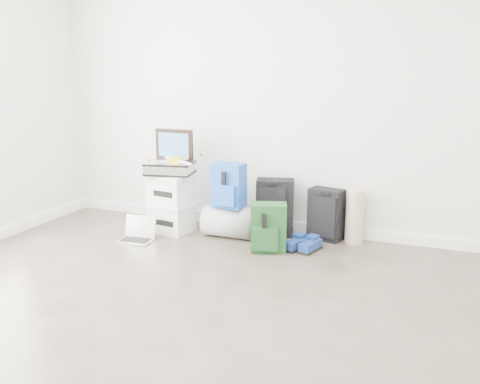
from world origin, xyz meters
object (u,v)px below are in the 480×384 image
at_px(briefcase, 170,168).
at_px(laptop, 138,235).
at_px(large_suitcase, 275,208).
at_px(duffel_bag, 230,222).
at_px(carry_on, 326,214).
at_px(boxes_stack, 171,203).

xyz_separation_m(briefcase, laptop, (-0.16, -0.37, -0.59)).
bearing_deg(briefcase, large_suitcase, 3.61).
relative_size(duffel_bag, carry_on, 1.00).
distance_m(boxes_stack, carry_on, 1.52).
relative_size(duffel_bag, laptop, 1.51).
bearing_deg(briefcase, carry_on, 0.97).
bearing_deg(laptop, duffel_bag, 23.94).
distance_m(large_suitcase, laptop, 1.33).
height_order(boxes_stack, carry_on, boxes_stack).
distance_m(boxes_stack, laptop, 0.47).
bearing_deg(boxes_stack, laptop, -104.98).
relative_size(large_suitcase, laptop, 1.69).
bearing_deg(large_suitcase, carry_on, -8.76).
relative_size(large_suitcase, carry_on, 1.13).
bearing_deg(laptop, briefcase, 62.22).
relative_size(briefcase, large_suitcase, 0.79).
height_order(boxes_stack, laptop, boxes_stack).
bearing_deg(laptop, large_suitcase, 24.15).
height_order(boxes_stack, briefcase, briefcase).
xyz_separation_m(duffel_bag, laptop, (-0.77, -0.41, -0.10)).
bearing_deg(carry_on, large_suitcase, -159.79).
bearing_deg(carry_on, briefcase, -154.27).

